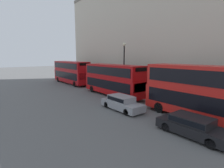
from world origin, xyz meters
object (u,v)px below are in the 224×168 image
object	(u,v)px
bus_leading	(207,91)
pedestrian	(108,85)
car_dark_sedan	(192,125)
bus_second_in_queue	(113,79)
bus_third_in_queue	(71,71)
car_hatchback	(122,102)

from	to	relation	value
bus_leading	pedestrian	size ratio (longest dim) A/B	6.22
car_dark_sedan	pedestrian	xyz separation A→B (m)	(5.44, 17.03, 0.07)
bus_second_in_queue	bus_third_in_queue	distance (m)	13.45
bus_second_in_queue	car_dark_sedan	distance (m)	13.60
bus_third_in_queue	pedestrian	bearing A→B (deg)	-77.88
bus_third_in_queue	car_dark_sedan	bearing A→B (deg)	-97.31
bus_second_in_queue	car_hatchback	bearing A→B (deg)	-120.42
pedestrian	bus_third_in_queue	bearing A→B (deg)	102.12
bus_second_in_queue	car_hatchback	world-z (taller)	bus_second_in_queue
bus_leading	bus_second_in_queue	distance (m)	12.34
bus_third_in_queue	pedestrian	size ratio (longest dim) A/B	6.55
bus_leading	car_hatchback	xyz separation A→B (m)	(-3.40, 6.55, -1.75)
bus_third_in_queue	bus_leading	bearing A→B (deg)	-90.00
bus_second_in_queue	pedestrian	xyz separation A→B (m)	(2.04, 3.96, -1.54)
bus_third_in_queue	car_dark_sedan	xyz separation A→B (m)	(-3.40, -26.52, -1.68)
bus_third_in_queue	car_dark_sedan	world-z (taller)	bus_third_in_queue
pedestrian	bus_leading	bearing A→B (deg)	-97.12
bus_leading	bus_third_in_queue	distance (m)	25.79
bus_second_in_queue	car_dark_sedan	size ratio (longest dim) A/B	2.19
bus_third_in_queue	car_dark_sedan	size ratio (longest dim) A/B	2.37
car_dark_sedan	bus_third_in_queue	bearing A→B (deg)	82.69
bus_leading	bus_second_in_queue	size ratio (longest dim) A/B	1.03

